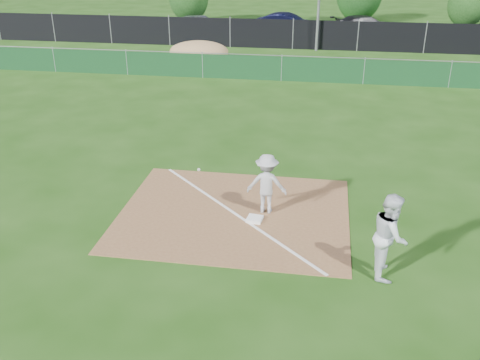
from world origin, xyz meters
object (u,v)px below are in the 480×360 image
(play_at_first, at_px, (267,184))
(car_right, at_px, (366,26))
(car_left, at_px, (201,25))
(runner, at_px, (390,235))
(car_mid, at_px, (287,25))
(tree_right, at_px, (467,5))
(first_base, at_px, (255,219))

(play_at_first, bearing_deg, car_right, 81.76)
(car_right, bearing_deg, car_left, 74.02)
(runner, height_order, car_right, runner)
(play_at_first, bearing_deg, car_mid, 93.34)
(car_left, bearing_deg, car_mid, -101.48)
(runner, height_order, car_left, runner)
(car_mid, xyz_separation_m, tree_right, (13.12, 5.21, 0.97))
(runner, relative_size, car_left, 0.44)
(car_mid, distance_m, tree_right, 14.15)
(car_left, bearing_deg, first_base, 175.19)
(car_right, bearing_deg, runner, 153.61)
(play_at_first, height_order, car_right, play_at_first)
(first_base, distance_m, play_at_first, 0.97)
(runner, bearing_deg, car_right, -0.82)
(runner, bearing_deg, first_base, 60.70)
(runner, xyz_separation_m, car_right, (1.05, 29.59, -0.25))
(runner, height_order, car_mid, runner)
(first_base, xyz_separation_m, car_right, (4.18, 27.75, 0.65))
(tree_right, bearing_deg, first_base, -110.14)
(car_right, bearing_deg, car_mid, 73.33)
(car_mid, height_order, tree_right, tree_right)
(first_base, bearing_deg, play_at_first, 66.48)
(play_at_first, distance_m, car_right, 27.49)
(first_base, height_order, runner, runner)
(play_at_first, relative_size, tree_right, 0.67)
(car_right, xyz_separation_m, tree_right, (7.64, 4.47, 1.03))
(first_base, height_order, car_mid, car_mid)
(first_base, bearing_deg, car_right, 81.44)
(first_base, bearing_deg, runner, -30.51)
(car_left, relative_size, car_right, 0.91)
(runner, bearing_deg, play_at_first, 51.75)
(play_at_first, height_order, runner, runner)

